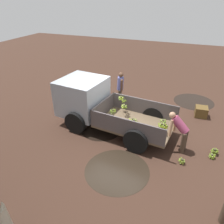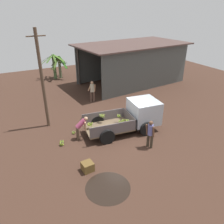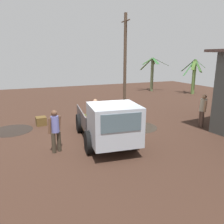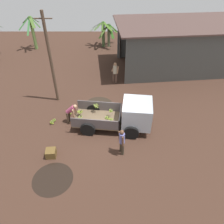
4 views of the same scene
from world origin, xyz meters
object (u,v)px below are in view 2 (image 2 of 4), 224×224
(cargo_truck, at_px, (137,114))
(person_worker_loading, at_px, (81,127))
(person_foreground_visitor, at_px, (150,133))
(banana_bunch_on_ground_1, at_px, (74,132))
(utility_pole, at_px, (42,80))
(wooden_crate_0, at_px, (88,167))
(banana_bunch_on_ground_2, at_px, (62,144))
(person_bystander_near_shed, at_px, (92,90))
(banana_bunch_on_ground_0, at_px, (62,141))

(cargo_truck, height_order, person_worker_loading, cargo_truck)
(person_worker_loading, bearing_deg, person_foreground_visitor, -30.05)
(person_worker_loading, bearing_deg, banana_bunch_on_ground_1, 118.64)
(cargo_truck, relative_size, utility_pole, 0.79)
(banana_bunch_on_ground_1, bearing_deg, wooden_crate_0, -97.44)
(person_worker_loading, xyz_separation_m, banana_bunch_on_ground_2, (-1.23, -0.17, -0.68))
(banana_bunch_on_ground_1, bearing_deg, person_bystander_near_shed, 54.42)
(person_foreground_visitor, bearing_deg, banana_bunch_on_ground_1, -65.48)
(cargo_truck, xyz_separation_m, banana_bunch_on_ground_0, (-4.65, 0.58, -0.91))
(person_bystander_near_shed, height_order, banana_bunch_on_ground_1, person_bystander_near_shed)
(banana_bunch_on_ground_0, relative_size, banana_bunch_on_ground_1, 0.90)
(utility_pole, bearing_deg, cargo_truck, -31.17)
(person_bystander_near_shed, relative_size, banana_bunch_on_ground_2, 6.47)
(wooden_crate_0, bearing_deg, person_foreground_visitor, 3.49)
(person_foreground_visitor, relative_size, wooden_crate_0, 3.20)
(person_worker_loading, height_order, person_bystander_near_shed, person_bystander_near_shed)
(utility_pole, distance_m, person_foreground_visitor, 6.97)
(cargo_truck, bearing_deg, person_foreground_visitor, -97.05)
(banana_bunch_on_ground_0, distance_m, wooden_crate_0, 2.88)
(banana_bunch_on_ground_0, bearing_deg, wooden_crate_0, -80.98)
(banana_bunch_on_ground_2, xyz_separation_m, wooden_crate_0, (0.53, -2.58, 0.10))
(utility_pole, relative_size, banana_bunch_on_ground_0, 27.78)
(cargo_truck, relative_size, person_worker_loading, 3.43)
(person_foreground_visitor, bearing_deg, wooden_crate_0, -17.17)
(person_foreground_visitor, height_order, person_bystander_near_shed, person_bystander_near_shed)
(utility_pole, bearing_deg, person_foreground_visitor, -48.64)
(utility_pole, height_order, banana_bunch_on_ground_1, utility_pole)
(person_bystander_near_shed, height_order, banana_bunch_on_ground_0, person_bystander_near_shed)
(banana_bunch_on_ground_2, distance_m, wooden_crate_0, 2.63)
(person_bystander_near_shed, height_order, wooden_crate_0, person_bystander_near_shed)
(banana_bunch_on_ground_1, bearing_deg, person_foreground_visitor, -44.82)
(person_foreground_visitor, distance_m, banana_bunch_on_ground_2, 4.91)
(utility_pole, bearing_deg, banana_bunch_on_ground_2, -86.94)
(banana_bunch_on_ground_2, bearing_deg, person_bystander_near_shed, 51.88)
(person_worker_loading, xyz_separation_m, person_bystander_near_shed, (2.74, 4.89, 0.14))
(person_worker_loading, xyz_separation_m, banana_bunch_on_ground_0, (-1.15, 0.09, -0.71))
(utility_pole, relative_size, wooden_crate_0, 11.79)
(banana_bunch_on_ground_1, xyz_separation_m, banana_bunch_on_ground_2, (-0.98, -0.89, 0.02))
(wooden_crate_0, bearing_deg, cargo_truck, 28.26)
(wooden_crate_0, bearing_deg, person_bystander_near_shed, 65.76)
(cargo_truck, relative_size, person_bystander_near_shed, 2.79)
(utility_pole, height_order, wooden_crate_0, utility_pole)
(wooden_crate_0, bearing_deg, utility_pole, 97.35)
(cargo_truck, relative_size, person_foreground_visitor, 2.90)
(utility_pole, bearing_deg, banana_bunch_on_ground_1, -57.14)
(person_foreground_visitor, xyz_separation_m, wooden_crate_0, (-3.71, -0.23, -0.68))
(banana_bunch_on_ground_1, bearing_deg, cargo_truck, -17.86)
(cargo_truck, xyz_separation_m, person_worker_loading, (-3.50, 0.49, -0.19))
(cargo_truck, xyz_separation_m, banana_bunch_on_ground_2, (-4.73, 0.32, -0.87))
(banana_bunch_on_ground_1, relative_size, banana_bunch_on_ground_2, 0.91)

